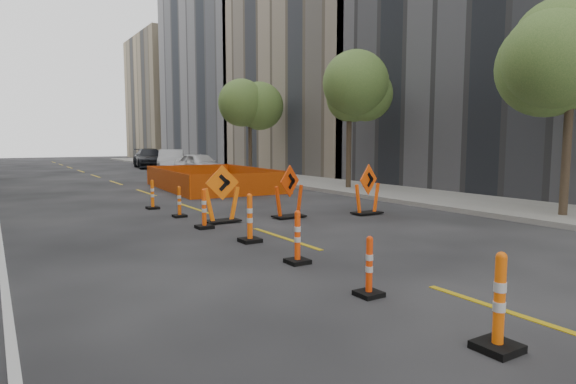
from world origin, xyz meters
TOP-DOWN VIEW (x-y plane):
  - ground_plane at (0.00, 0.00)m, footprint 140.00×140.00m
  - sidewalk_right at (9.00, 12.00)m, footprint 4.00×90.00m
  - bld_right_c at (17.00, 23.80)m, footprint 12.00×16.00m
  - bld_right_d at (17.00, 40.20)m, footprint 12.00×18.00m
  - bld_right_e at (17.00, 58.60)m, footprint 12.00×14.00m
  - tree_r_a at (8.40, 2.00)m, footprint 2.80×2.80m
  - tree_r_b at (8.40, 12.00)m, footprint 2.80×2.80m
  - tree_r_c at (8.40, 22.00)m, footprint 2.80×2.80m
  - channelizer_1 at (-1.21, -2.51)m, footprint 0.44×0.44m
  - channelizer_2 at (-1.16, -0.32)m, footprint 0.36×0.36m
  - channelizer_3 at (-1.01, 1.87)m, footprint 0.40×0.40m
  - channelizer_4 at (-0.90, 4.07)m, footprint 0.44×0.44m
  - channelizer_5 at (-1.12, 6.26)m, footprint 0.42×0.42m
  - channelizer_6 at (-1.04, 8.45)m, footprint 0.38×0.38m
  - channelizer_7 at (-1.23, 10.65)m, footprint 0.40×0.40m
  - chevron_sign_left at (-0.35, 6.85)m, footprint 1.14×0.73m
  - chevron_sign_center at (1.72, 6.56)m, footprint 1.23×1.02m
  - chevron_sign_right at (4.20, 5.86)m, footprint 1.20×0.92m
  - safety_fence at (3.32, 16.17)m, footprint 5.10×8.11m
  - parked_car_near at (5.85, 24.35)m, footprint 2.39×4.74m
  - parked_car_mid at (5.73, 29.75)m, footprint 3.43×5.36m
  - parked_car_far at (5.80, 35.74)m, footprint 3.06×5.96m

SIDE VIEW (x-z plane):
  - ground_plane at x=0.00m, z-range 0.00..0.00m
  - sidewalk_right at x=9.00m, z-range 0.00..0.15m
  - channelizer_2 at x=-1.16m, z-range 0.00..0.92m
  - channelizer_6 at x=-1.04m, z-range 0.00..0.96m
  - safety_fence at x=3.32m, z-range 0.00..0.98m
  - channelizer_7 at x=-1.23m, z-range 0.00..1.01m
  - channelizer_3 at x=-1.01m, z-range 0.00..1.02m
  - channelizer_5 at x=-1.12m, z-range 0.00..1.07m
  - channelizer_1 at x=-1.21m, z-range 0.00..1.12m
  - channelizer_4 at x=-0.90m, z-range 0.00..1.13m
  - parked_car_near at x=5.85m, z-range 0.00..1.55m
  - chevron_sign_right at x=4.20m, z-range 0.00..1.59m
  - chevron_sign_center at x=1.72m, z-range 0.00..1.60m
  - chevron_sign_left at x=-0.35m, z-range 0.00..1.64m
  - parked_car_far at x=5.80m, z-range 0.00..1.66m
  - parked_car_mid at x=5.73m, z-range 0.00..1.67m
  - tree_r_a at x=8.40m, z-range 1.55..7.50m
  - tree_r_b at x=8.40m, z-range 1.55..7.50m
  - tree_r_c at x=8.40m, z-range 1.55..7.50m
  - bld_right_c at x=17.00m, z-range 0.00..14.00m
  - bld_right_e at x=17.00m, z-range 0.00..16.00m
  - bld_right_d at x=17.00m, z-range 0.00..20.00m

